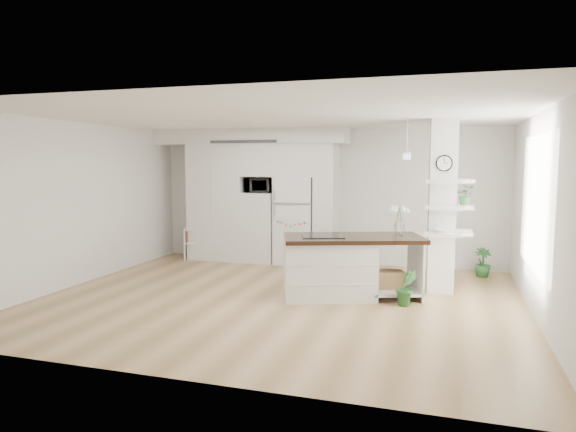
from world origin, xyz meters
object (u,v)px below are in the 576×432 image
at_px(refrigerator, 296,220).
at_px(floor_plant_a, 406,287).
at_px(kitchen_island, 337,265).
at_px(bookshelf, 199,246).

relative_size(refrigerator, floor_plant_a, 3.30).
bearing_deg(refrigerator, kitchen_island, -59.98).
height_order(kitchen_island, floor_plant_a, kitchen_island).
bearing_deg(kitchen_island, floor_plant_a, -30.37).
bearing_deg(bookshelf, floor_plant_a, -50.83).
bearing_deg(refrigerator, floor_plant_a, -46.52).
relative_size(refrigerator, kitchen_island, 0.77).
xyz_separation_m(kitchen_island, bookshelf, (-3.40, 2.11, -0.20)).
height_order(bookshelf, floor_plant_a, bookshelf).
distance_m(kitchen_island, floor_plant_a, 1.09).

